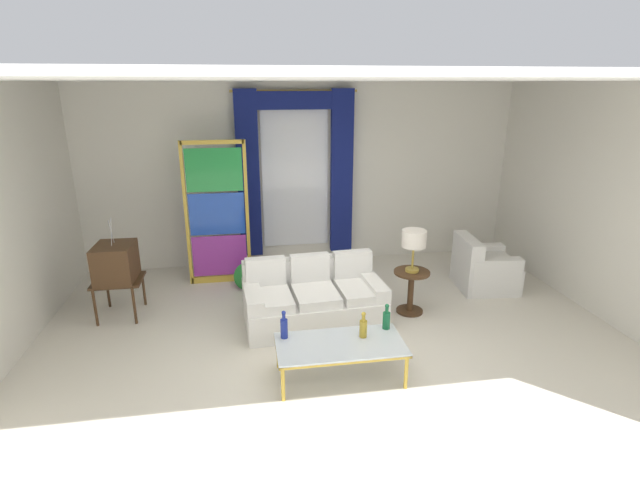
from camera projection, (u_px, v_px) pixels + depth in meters
The scene contains 16 objects.
ground_plane at pixel (337, 347), 5.68m from camera, with size 16.00×16.00×0.00m, color silver.
wall_rear at pixel (302, 175), 8.08m from camera, with size 8.00×0.12×3.00m, color white.
wall_right at pixel (601, 201), 6.33m from camera, with size 0.12×7.00×3.00m, color white.
ceiling_slab at pixel (326, 79), 5.48m from camera, with size 8.00×7.60×0.04m, color white.
curtained_window at pixel (295, 163), 7.83m from camera, with size 2.00×0.17×2.70m.
couch_white_long at pixel (313, 299), 6.23m from camera, with size 1.81×1.03×0.86m.
coffee_table at pixel (340, 346), 4.98m from camera, with size 1.33×0.67×0.41m.
bottle_blue_decanter at pixel (363, 327), 5.06m from camera, with size 0.08×0.08×0.29m.
bottle_crystal_tall at pixel (284, 327), 5.04m from camera, with size 0.08×0.08×0.31m.
bottle_amber_squat at pixel (386, 319), 5.24m from camera, with size 0.08×0.08×0.29m.
vintage_tv at pixel (116, 264), 6.25m from camera, with size 0.62×0.61×1.35m.
armchair_white at pixel (482, 270), 7.25m from camera, with size 0.89×0.89×0.80m.
stained_glass_divider at pixel (217, 217), 7.23m from camera, with size 0.95×0.05×2.20m.
peacock_figurine at pixel (249, 278), 7.12m from camera, with size 0.44×0.60×0.50m.
round_side_table at pixel (411, 288), 6.45m from camera, with size 0.48×0.48×0.59m.
table_lamp_brass at pixel (414, 240), 6.24m from camera, with size 0.32×0.32×0.57m.
Camera 1 is at (-1.00, -4.90, 2.98)m, focal length 26.93 mm.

